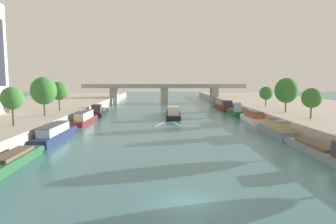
% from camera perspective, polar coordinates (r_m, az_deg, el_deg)
% --- Properties ---
extents(ground_plane, '(400.00, 400.00, 0.00)m').
position_cam_1_polar(ground_plane, '(23.58, 3.69, -16.81)').
color(ground_plane, '#42757F').
extents(quay_left, '(36.00, 170.00, 2.31)m').
position_cam_1_polar(quay_left, '(84.83, -26.50, 0.12)').
color(quay_left, '#B7AD9E').
rests_on(quay_left, ground).
extents(quay_right, '(36.00, 170.00, 2.31)m').
position_cam_1_polar(quay_right, '(86.68, 25.58, 0.28)').
color(quay_right, '#B7AD9E').
rests_on(quay_right, ground).
extents(barge_midriver, '(4.00, 17.52, 3.04)m').
position_cam_1_polar(barge_midriver, '(73.67, 0.97, -0.26)').
color(barge_midriver, black).
rests_on(barge_midriver, ground).
extents(wake_behind_barge, '(5.60, 6.00, 0.03)m').
position_cam_1_polar(wake_behind_barge, '(62.04, 0.12, -2.30)').
color(wake_behind_barge, silver).
rests_on(wake_behind_barge, ground).
extents(moored_boat_left_gap_after, '(2.43, 13.71, 3.11)m').
position_cam_1_polar(moored_boat_left_gap_after, '(34.96, -28.62, -8.30)').
color(moored_boat_left_gap_after, '#235633').
rests_on(moored_boat_left_gap_after, ground).
extents(moored_boat_left_lone, '(2.67, 14.44, 2.45)m').
position_cam_1_polar(moored_boat_left_lone, '(49.22, -20.59, -3.76)').
color(moored_boat_left_lone, '#1E284C').
rests_on(moored_boat_left_lone, ground).
extents(moored_boat_left_near, '(2.54, 14.39, 2.58)m').
position_cam_1_polar(moored_boat_left_near, '(65.81, -15.54, -1.10)').
color(moored_boat_left_near, maroon).
rests_on(moored_boat_left_near, ground).
extents(moored_boat_left_upstream, '(3.46, 15.49, 3.02)m').
position_cam_1_polar(moored_boat_left_upstream, '(80.51, -12.88, 0.12)').
color(moored_boat_left_upstream, black).
rests_on(moored_boat_left_upstream, ground).
extents(moored_boat_right_gap_after, '(2.64, 14.67, 2.77)m').
position_cam_1_polar(moored_boat_right_gap_after, '(39.98, 27.54, -6.62)').
color(moored_boat_right_gap_after, gray).
rests_on(moored_boat_right_gap_after, ground).
extents(moored_boat_right_near, '(2.27, 10.88, 2.73)m').
position_cam_1_polar(moored_boat_right_near, '(52.69, 19.71, -2.96)').
color(moored_boat_right_near, gray).
rests_on(moored_boat_right_near, ground).
extents(moored_boat_right_midway, '(2.82, 12.61, 2.62)m').
position_cam_1_polar(moored_boat_right_midway, '(67.06, 15.74, -0.96)').
color(moored_boat_right_midway, silver).
rests_on(moored_boat_right_midway, ground).
extents(moored_boat_right_far, '(1.89, 10.06, 3.54)m').
position_cam_1_polar(moored_boat_right_far, '(78.53, 12.54, 0.10)').
color(moored_boat_right_far, '#235633').
rests_on(moored_boat_right_far, ground).
extents(moored_boat_right_lone, '(3.45, 16.70, 3.15)m').
position_cam_1_polar(moored_boat_right_lone, '(92.78, 10.54, 0.99)').
color(moored_boat_right_lone, maroon).
rests_on(moored_boat_right_lone, ground).
extents(tree_left_end_of_row, '(3.31, 3.31, 5.81)m').
position_cam_1_polar(tree_left_end_of_row, '(50.46, -27.50, 2.32)').
color(tree_left_end_of_row, brown).
rests_on(tree_left_end_of_row, quay_left).
extents(tree_left_past_mid, '(4.75, 4.75, 7.37)m').
position_cam_1_polar(tree_left_past_mid, '(61.09, -22.55, 3.73)').
color(tree_left_past_mid, brown).
rests_on(tree_left_past_mid, quay_left).
extents(tree_left_third, '(3.98, 3.98, 6.37)m').
position_cam_1_polar(tree_left_third, '(70.37, -20.01, 3.77)').
color(tree_left_third, brown).
rests_on(tree_left_third, quay_left).
extents(tree_right_end_of_row, '(3.41, 3.41, 5.43)m').
position_cam_1_polar(tree_right_end_of_row, '(58.12, 25.62, 2.41)').
color(tree_right_end_of_row, brown).
rests_on(tree_right_end_of_row, quay_right).
extents(tree_right_far, '(4.74, 4.74, 7.21)m').
position_cam_1_polar(tree_right_far, '(67.85, 21.55, 3.82)').
color(tree_right_far, brown).
rests_on(tree_right_far, quay_right).
extents(tree_right_nearest, '(3.34, 3.34, 5.08)m').
position_cam_1_polar(tree_right_nearest, '(80.89, 18.14, 3.42)').
color(tree_right_nearest, brown).
rests_on(tree_right_nearest, quay_right).
extents(bridge_far, '(63.31, 4.40, 7.35)m').
position_cam_1_polar(bridge_far, '(117.45, -0.71, 4.03)').
color(bridge_far, '#9E998E').
rests_on(bridge_far, ground).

